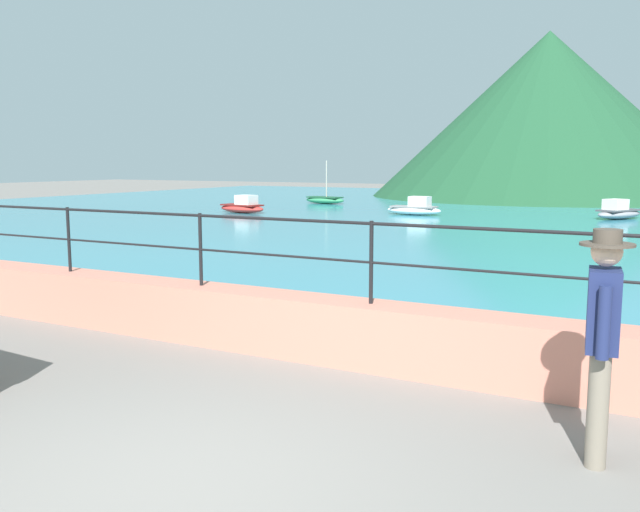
{
  "coord_description": "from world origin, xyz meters",
  "views": [
    {
      "loc": [
        2.93,
        -3.42,
        2.23
      ],
      "look_at": [
        -0.89,
        3.7,
        1.1
      ],
      "focal_mm": 38.13,
      "sensor_mm": 36.0,
      "label": 1
    }
  ],
  "objects_px": {
    "boat_2": "(243,207)",
    "boat_4": "(618,212)",
    "boat_3": "(325,200)",
    "boat_5": "(415,208)",
    "person_walking": "(602,335)"
  },
  "relations": [
    {
      "from": "boat_3",
      "to": "boat_4",
      "type": "bearing_deg",
      "value": -12.31
    },
    {
      "from": "person_walking",
      "to": "boat_3",
      "type": "xyz_separation_m",
      "value": [
        -15.98,
        25.97,
        -0.71
      ]
    },
    {
      "from": "boat_2",
      "to": "boat_4",
      "type": "relative_size",
      "value": 0.98
    },
    {
      "from": "boat_5",
      "to": "boat_2",
      "type": "bearing_deg",
      "value": -160.5
    },
    {
      "from": "boat_2",
      "to": "boat_4",
      "type": "height_order",
      "value": "same"
    },
    {
      "from": "boat_5",
      "to": "boat_4",
      "type": "bearing_deg",
      "value": 13.16
    },
    {
      "from": "boat_3",
      "to": "boat_5",
      "type": "xyz_separation_m",
      "value": [
        6.74,
        -4.87,
        0.06
      ]
    },
    {
      "from": "boat_3",
      "to": "boat_4",
      "type": "xyz_separation_m",
      "value": [
        14.26,
        -3.11,
        0.06
      ]
    },
    {
      "from": "boat_3",
      "to": "boat_5",
      "type": "distance_m",
      "value": 8.32
    },
    {
      "from": "boat_2",
      "to": "boat_4",
      "type": "distance_m",
      "value": 14.96
    },
    {
      "from": "person_walking",
      "to": "boat_2",
      "type": "height_order",
      "value": "person_walking"
    },
    {
      "from": "boat_3",
      "to": "boat_5",
      "type": "relative_size",
      "value": 1.04
    },
    {
      "from": "boat_5",
      "to": "person_walking",
      "type": "bearing_deg",
      "value": -66.35
    },
    {
      "from": "boat_2",
      "to": "boat_3",
      "type": "xyz_separation_m",
      "value": [
        0.1,
        7.29,
        -0.06
      ]
    },
    {
      "from": "boat_3",
      "to": "boat_4",
      "type": "distance_m",
      "value": 14.59
    }
  ]
}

